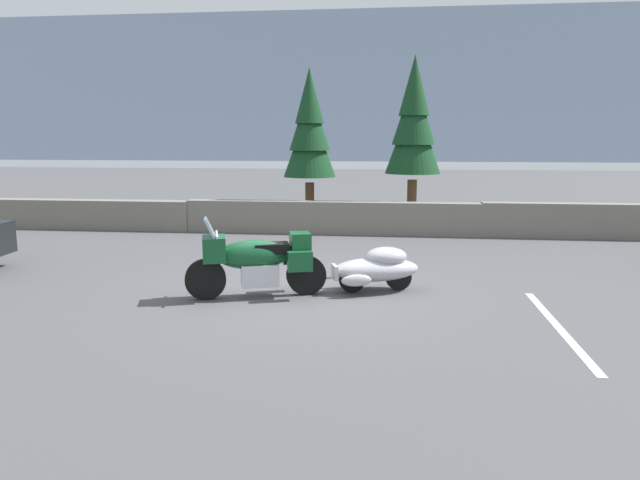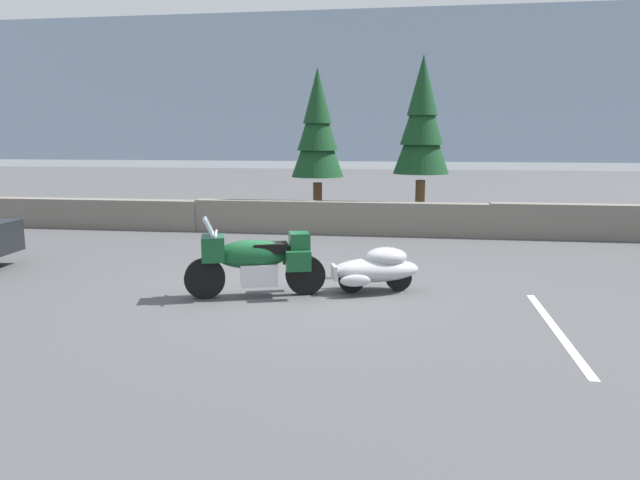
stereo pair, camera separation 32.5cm
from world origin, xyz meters
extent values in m
plane|color=#4C4C4F|center=(0.00, 0.00, 0.00)|extent=(80.00, 80.00, 0.00)
cube|color=slate|center=(-8.00, 6.29, 0.42)|extent=(8.00, 0.52, 0.84)
cube|color=slate|center=(0.00, 6.30, 0.44)|extent=(8.00, 0.46, 0.88)
cube|color=#8C9EB7|center=(0.00, 96.34, 8.00)|extent=(240.00, 80.00, 16.00)
cylinder|color=black|center=(-1.35, -0.67, 0.33)|extent=(0.67, 0.33, 0.66)
cylinder|color=black|center=(0.22, -0.17, 0.33)|extent=(0.67, 0.33, 0.66)
cube|color=silver|center=(-0.52, -0.40, 0.38)|extent=(0.70, 0.60, 0.36)
ellipsoid|color=#144C28|center=(-0.61, -0.43, 0.71)|extent=(1.28, 0.78, 0.48)
cube|color=#144C28|center=(-1.21, -0.62, 0.83)|extent=(0.50, 0.60, 0.40)
cube|color=#9EB7C6|center=(-1.26, -0.64, 1.16)|extent=(0.31, 0.48, 0.34)
cube|color=black|center=(-0.32, -0.35, 0.81)|extent=(0.64, 0.51, 0.16)
cube|color=#144C28|center=(0.13, -0.20, 0.91)|extent=(0.42, 0.48, 0.28)
cube|color=#144C28|center=(0.17, -0.50, 0.63)|extent=(0.43, 0.27, 0.32)
cube|color=#144C28|center=(-0.01, 0.07, 0.63)|extent=(0.43, 0.27, 0.32)
cylinder|color=silver|center=(-1.16, -0.61, 1.06)|extent=(0.25, 0.68, 0.04)
cylinder|color=silver|center=(-1.30, -0.65, 0.58)|extent=(0.26, 0.14, 0.54)
cylinder|color=black|center=(0.97, 0.06, 0.22)|extent=(0.45, 0.23, 0.44)
cylinder|color=black|center=(1.76, 0.31, 0.22)|extent=(0.45, 0.23, 0.44)
ellipsoid|color=#B2B2B7|center=(1.37, 0.18, 0.38)|extent=(1.63, 1.10, 0.40)
ellipsoid|color=#B2B2B7|center=(1.54, 0.24, 0.60)|extent=(0.85, 0.75, 0.32)
cube|color=silver|center=(0.69, -0.03, 0.36)|extent=(0.15, 0.32, 0.24)
ellipsoid|color=#B2B2B7|center=(1.07, -0.25, 0.28)|extent=(0.54, 0.29, 0.20)
ellipsoid|color=#B2B2B7|center=(0.88, 0.37, 0.28)|extent=(0.54, 0.29, 0.20)
cylinder|color=silver|center=(0.32, -0.14, 0.27)|extent=(0.68, 0.26, 0.05)
cylinder|color=brown|center=(2.20, 7.46, 0.70)|extent=(0.27, 0.27, 1.40)
cone|color=#143D1E|center=(2.20, 7.46, 2.69)|extent=(1.56, 1.56, 2.21)
cone|color=#143D1E|center=(2.20, 7.46, 3.36)|extent=(1.21, 1.21, 1.94)
cone|color=#143D1E|center=(2.20, 7.46, 4.03)|extent=(0.86, 0.86, 1.66)
cylinder|color=brown|center=(-0.73, 7.29, 0.65)|extent=(0.26, 0.26, 1.31)
cone|color=#143D1E|center=(-0.73, 7.29, 2.51)|extent=(1.49, 1.49, 2.07)
cone|color=#143D1E|center=(-0.73, 7.29, 3.13)|extent=(1.16, 1.16, 1.81)
cone|color=#143D1E|center=(-0.73, 7.29, 3.76)|extent=(0.82, 0.82, 1.55)
cube|color=silver|center=(3.94, -1.50, 0.00)|extent=(0.12, 3.60, 0.01)
camera|label=1|loc=(1.59, -9.80, 2.59)|focal=33.60mm
camera|label=2|loc=(1.92, -9.76, 2.59)|focal=33.60mm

